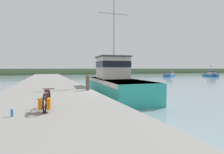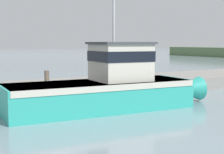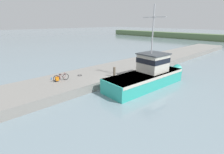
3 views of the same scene
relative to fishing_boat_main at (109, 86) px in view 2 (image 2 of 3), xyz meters
The scene contains 4 objects.
ground_plane 3.67m from the fishing_boat_main, 113.15° to the right, with size 320.00×320.00×0.00m, color gray.
dock_pier 6.55m from the fishing_boat_main, 150.81° to the right, with size 6.02×80.00×0.91m, color gray.
fishing_boat_main is the anchor object (origin of this frame).
mooring_post 3.88m from the fishing_boat_main, 141.77° to the right, with size 0.28×0.28×1.07m, color brown.
Camera 2 is at (17.17, -5.91, 3.58)m, focal length 55.00 mm.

